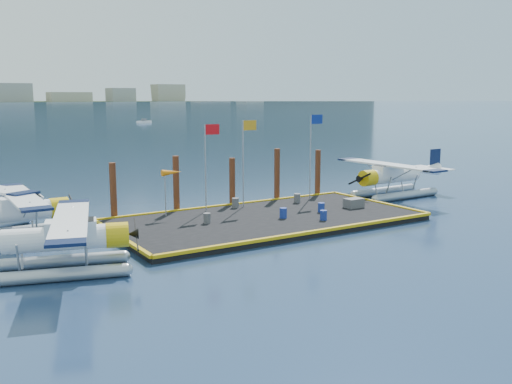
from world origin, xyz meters
TOP-DOWN VIEW (x-y plane):
  - ground at (0.00, 0.00)m, footprint 4000.00×4000.00m
  - dock at (0.00, 0.00)m, footprint 20.00×10.00m
  - dock_bumpers at (0.00, 0.00)m, footprint 20.25×10.25m
  - far_backdrop at (239.91, 1737.52)m, footprint 3050.00×2050.00m
  - seaplane_a at (-14.07, -4.19)m, footprint 9.27×9.96m
  - seaplane_b at (-14.90, 3.64)m, footprint 8.99×9.90m
  - seaplane_d at (14.04, 2.64)m, footprint 9.60×10.57m
  - drum_0 at (-4.15, 0.42)m, footprint 0.45×0.45m
  - drum_1 at (2.64, -2.74)m, footprint 0.45×0.45m
  - drum_2 at (4.12, -0.64)m, footprint 0.46×0.46m
  - drum_3 at (0.78, -0.86)m, footprint 0.48×0.48m
  - drum_4 at (4.78, 3.10)m, footprint 0.49×0.49m
  - drum_5 at (-0.11, 3.89)m, footprint 0.49×0.49m
  - crate at (7.13, -0.58)m, footprint 1.31×0.88m
  - flagpole_red at (-2.29, 3.80)m, footprint 1.14×0.08m
  - flagpole_yellow at (0.70, 3.80)m, footprint 1.14×0.08m
  - flagpole_blue at (6.70, 3.80)m, footprint 1.14×0.08m
  - windsock at (-5.03, 3.80)m, footprint 1.40×0.44m
  - piling_0 at (-8.50, 5.40)m, footprint 0.44×0.44m
  - piling_1 at (-4.00, 5.40)m, footprint 0.44×0.44m
  - piling_2 at (0.50, 5.40)m, footprint 0.44×0.44m
  - piling_3 at (4.50, 5.40)m, footprint 0.44×0.44m
  - piling_4 at (8.50, 5.40)m, footprint 0.44×0.44m

SIDE VIEW (x-z plane):
  - ground at x=0.00m, z-range 0.00..0.00m
  - dock at x=0.00m, z-range 0.00..0.40m
  - dock_bumpers at x=0.00m, z-range 0.40..0.58m
  - drum_1 at x=2.64m, z-range 0.40..1.03m
  - drum_0 at x=-4.15m, z-range 0.40..1.04m
  - drum_2 at x=4.12m, z-range 0.40..1.05m
  - crate at x=7.13m, z-range 0.40..1.06m
  - drum_3 at x=0.78m, z-range 0.40..1.07m
  - drum_4 at x=4.78m, z-range 0.40..1.08m
  - drum_5 at x=-0.11m, z-range 0.40..1.09m
  - seaplane_b at x=-14.90m, z-range -0.23..3.31m
  - seaplane_a at x=-14.07m, z-range -0.23..3.32m
  - seaplane_d at x=14.04m, z-range -0.24..3.53m
  - piling_2 at x=0.50m, z-range 0.00..3.80m
  - piling_0 at x=-8.50m, z-range 0.00..4.00m
  - piling_4 at x=8.50m, z-range 0.00..4.00m
  - piling_1 at x=-4.00m, z-range 0.00..4.20m
  - piling_3 at x=4.50m, z-range 0.00..4.30m
  - windsock at x=-5.03m, z-range 1.67..4.79m
  - flagpole_red at x=-2.29m, z-range 1.40..7.40m
  - flagpole_yellow at x=0.70m, z-range 1.41..7.61m
  - flagpole_blue at x=6.70m, z-range 1.44..7.94m
  - far_backdrop at x=239.91m, z-range -395.55..414.45m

